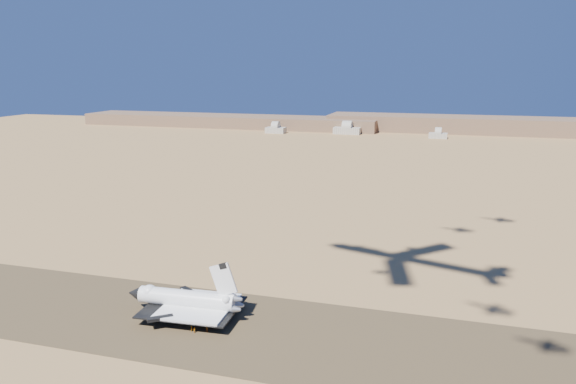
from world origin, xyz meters
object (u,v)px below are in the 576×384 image
(shuttle, at_px, (186,301))
(crew_a, at_px, (192,329))
(crew_b, at_px, (195,330))
(crew_c, at_px, (207,329))

(shuttle, bearing_deg, crew_a, -59.31)
(crew_b, height_order, crew_c, crew_b)
(crew_a, height_order, crew_c, crew_a)
(crew_a, relative_size, crew_b, 1.02)
(shuttle, xyz_separation_m, crew_a, (6.27, -9.32, -4.02))
(shuttle, height_order, crew_b, shuttle)
(shuttle, xyz_separation_m, crew_c, (10.66, -8.23, -4.09))
(crew_b, distance_m, crew_c, 3.55)
(shuttle, distance_m, crew_a, 11.93)
(shuttle, xyz_separation_m, crew_b, (7.42, -9.68, -4.04))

